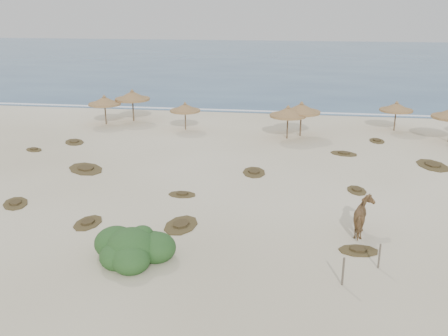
{
  "coord_description": "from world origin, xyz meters",
  "views": [
    {
      "loc": [
        4.15,
        -22.8,
        10.2
      ],
      "look_at": [
        0.03,
        5.0,
        0.9
      ],
      "focal_mm": 40.0,
      "sensor_mm": 36.0,
      "label": 1
    }
  ],
  "objects": [
    {
      "name": "ground",
      "position": [
        0.0,
        0.0,
        0.0
      ],
      "size": [
        160.0,
        160.0,
        0.0
      ],
      "primitive_type": "plane",
      "color": "#F0E3C5",
      "rests_on": "ground"
    },
    {
      "name": "ocean",
      "position": [
        0.0,
        75.0,
        0.0
      ],
      "size": [
        200.0,
        100.0,
        0.01
      ],
      "primitive_type": "cube",
      "color": "navy",
      "rests_on": "ground"
    },
    {
      "name": "foam_line",
      "position": [
        0.0,
        26.0,
        0.0
      ],
      "size": [
        70.0,
        0.6,
        0.01
      ],
      "primitive_type": "cube",
      "color": "white",
      "rests_on": "ground"
    },
    {
      "name": "palapa_0",
      "position": [
        -10.54,
        20.05,
        2.27
      ],
      "size": [
        3.76,
        3.76,
        2.93
      ],
      "rotation": [
        0.0,
        0.0,
        0.23
      ],
      "color": "brown",
      "rests_on": "ground"
    },
    {
      "name": "palapa_1",
      "position": [
        -12.55,
        18.46,
        2.05
      ],
      "size": [
        3.46,
        3.46,
        2.64
      ],
      "rotation": [
        0.0,
        0.0,
        0.27
      ],
      "color": "brown",
      "rests_on": "ground"
    },
    {
      "name": "palapa_2",
      "position": [
        -5.12,
        17.51,
        1.86
      ],
      "size": [
        2.59,
        2.59,
        2.39
      ],
      "rotation": [
        0.0,
        0.0,
        0.01
      ],
      "color": "brown",
      "rests_on": "ground"
    },
    {
      "name": "palapa_3",
      "position": [
        3.48,
        15.87,
        2.09
      ],
      "size": [
        3.56,
        3.56,
        2.7
      ],
      "rotation": [
        0.0,
        0.0,
        -0.28
      ],
      "color": "brown",
      "rests_on": "ground"
    },
    {
      "name": "palapa_4",
      "position": [
        4.51,
        16.84,
        2.21
      ],
      "size": [
        3.8,
        3.8,
        2.84
      ],
      "rotation": [
        0.0,
        0.0,
        0.3
      ],
      "color": "brown",
      "rests_on": "ground"
    },
    {
      "name": "palapa_5",
      "position": [
        12.35,
        19.78,
        1.97
      ],
      "size": [
        3.48,
        3.48,
        2.54
      ],
      "rotation": [
        0.0,
        0.0,
        -0.35
      ],
      "color": "brown",
      "rests_on": "ground"
    },
    {
      "name": "horse",
      "position": [
        7.43,
        -1.07,
        0.86
      ],
      "size": [
        1.2,
        2.15,
        1.72
      ],
      "primitive_type": "imported",
      "rotation": [
        0.0,
        0.0,
        3.0
      ],
      "color": "olive",
      "rests_on": "ground"
    },
    {
      "name": "fence_post_near",
      "position": [
        6.17,
        -5.67,
        0.58
      ],
      "size": [
        0.11,
        0.11,
        1.15
      ],
      "primitive_type": "cylinder",
      "rotation": [
        0.0,
        0.0,
        -0.26
      ],
      "color": "brown",
      "rests_on": "ground"
    },
    {
      "name": "fence_post_far",
      "position": [
        7.71,
        -4.17,
        0.54
      ],
      "size": [
        0.1,
        0.1,
        1.08
      ],
      "primitive_type": "cylinder",
      "rotation": [
        0.0,
        0.0,
        -0.27
      ],
      "color": "brown",
      "rests_on": "ground"
    },
    {
      "name": "bush",
      "position": [
        -2.36,
        -4.91,
        0.52
      ],
      "size": [
        3.54,
        3.12,
        1.59
      ],
      "rotation": [
        0.0,
        0.0,
        -0.09
      ],
      "color": "#325725",
      "rests_on": "ground"
    },
    {
      "name": "scrub_0",
      "position": [
        -10.5,
        -0.01,
        0.05
      ],
      "size": [
        2.06,
        2.32,
        0.16
      ],
      "rotation": [
        0.0,
        0.0,
        2.08
      ],
      "color": "brown",
      "rests_on": "ground"
    },
    {
      "name": "scrub_1",
      "position": [
        -9.18,
        6.11,
        0.05
      ],
      "size": [
        3.47,
        3.43,
        0.16
      ],
      "rotation": [
        0.0,
        0.0,
        2.38
      ],
      "color": "brown",
      "rests_on": "ground"
    },
    {
      "name": "scrub_2",
      "position": [
        -1.98,
        2.59,
        0.05
      ],
      "size": [
        1.61,
        1.08,
        0.16
      ],
      "rotation": [
        0.0,
        0.0,
        3.1
      ],
      "color": "brown",
      "rests_on": "ground"
    },
    {
      "name": "scrub_3",
      "position": [
        1.65,
        7.02,
        0.05
      ],
      "size": [
        1.68,
        2.35,
        0.16
      ],
      "rotation": [
        0.0,
        0.0,
        1.69
      ],
      "color": "brown",
      "rests_on": "ground"
    },
    {
      "name": "scrub_4",
      "position": [
        7.75,
        4.68,
        0.05
      ],
      "size": [
        1.33,
        1.77,
        0.16
      ],
      "rotation": [
        0.0,
        0.0,
        1.76
      ],
      "color": "brown",
      "rests_on": "ground"
    },
    {
      "name": "scrub_5",
      "position": [
        13.19,
        10.15,
        0.05
      ],
      "size": [
        2.44,
        3.18,
        0.16
      ],
      "rotation": [
        0.0,
        0.0,
        1.8
      ],
      "color": "brown",
      "rests_on": "ground"
    },
    {
      "name": "scrub_6",
      "position": [
        -12.71,
        12.2,
        0.05
      ],
      "size": [
        2.33,
        2.49,
        0.16
      ],
      "rotation": [
        0.0,
        0.0,
        2.2
      ],
      "color": "brown",
      "rests_on": "ground"
    },
    {
      "name": "scrub_7",
      "position": [
        7.61,
        12.09,
        0.05
      ],
      "size": [
        2.24,
        1.83,
        0.16
      ],
      "rotation": [
        0.0,
        0.0,
        2.8
      ],
      "color": "brown",
      "rests_on": "ground"
    },
    {
      "name": "scrub_8",
      "position": [
        -14.74,
        9.78,
        0.05
      ],
      "size": [
        1.71,
        1.54,
        0.16
      ],
      "rotation": [
        0.0,
        0.0,
        2.61
      ],
      "color": "brown",
      "rests_on": "ground"
    },
    {
      "name": "scrub_9",
      "position": [
        -1.12,
        -1.39,
        0.05
      ],
      "size": [
        1.84,
        2.52,
        0.16
      ],
      "rotation": [
        0.0,
        0.0,
        1.42
      ],
      "color": "brown",
      "rests_on": "ground"
    },
    {
      "name": "scrub_10",
      "position": [
        10.43,
        16.0,
        0.05
      ],
      "size": [
        1.28,
        1.83,
        0.16
      ],
      "rotation": [
        0.0,
        0.0,
        1.66
      ],
      "color": "brown",
      "rests_on": "ground"
    },
    {
      "name": "scrub_11",
      "position": [
        -5.67,
        -1.81,
        0.05
      ],
      "size": [
        1.38,
        1.98,
        0.16
      ],
      "rotation": [
        0.0,
        0.0,
        1.49
      ],
      "color": "brown",
      "rests_on": "ground"
    },
    {
      "name": "scrub_12",
      "position": [
        7.08,
        -2.81,
        0.05
      ],
      "size": [
        1.8,
        1.24,
        0.16
      ],
      "rotation": [
        0.0,
        0.0,
        0.07
      ],
      "color": "brown",
      "rests_on": "ground"
    }
  ]
}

